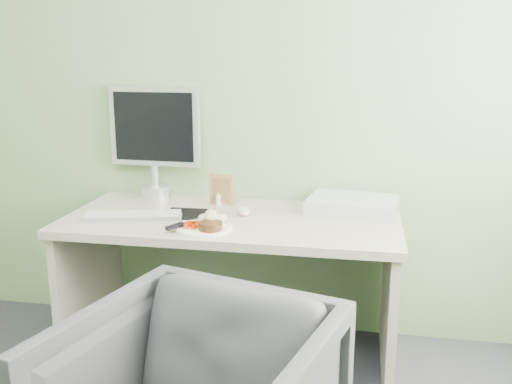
% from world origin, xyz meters
% --- Properties ---
extents(wall_back, '(3.50, 0.00, 3.50)m').
position_xyz_m(wall_back, '(0.00, 2.00, 1.35)').
color(wall_back, gray).
rests_on(wall_back, floor).
extents(desk, '(1.60, 0.75, 0.73)m').
position_xyz_m(desk, '(0.00, 1.62, 0.55)').
color(desk, '#BBAE9D').
rests_on(desk, floor).
extents(plate, '(0.25, 0.25, 0.01)m').
position_xyz_m(plate, '(-0.07, 1.40, 0.74)').
color(plate, white).
rests_on(plate, desk).
extents(steak, '(0.14, 0.14, 0.03)m').
position_xyz_m(steak, '(-0.04, 1.37, 0.76)').
color(steak, black).
rests_on(steak, plate).
extents(potato_pile, '(0.14, 0.12, 0.06)m').
position_xyz_m(potato_pile, '(-0.05, 1.46, 0.77)').
color(potato_pile, tan).
rests_on(potato_pile, plate).
extents(carrot_heap, '(0.06, 0.05, 0.04)m').
position_xyz_m(carrot_heap, '(-0.13, 1.39, 0.76)').
color(carrot_heap, red).
rests_on(carrot_heap, plate).
extents(steak_knife, '(0.14, 0.23, 0.02)m').
position_xyz_m(steak_knife, '(-0.17, 1.38, 0.76)').
color(steak_knife, silver).
rests_on(steak_knife, plate).
extents(mousepad, '(0.23, 0.21, 0.00)m').
position_xyz_m(mousepad, '(-0.22, 1.64, 0.73)').
color(mousepad, black).
rests_on(mousepad, desk).
extents(keyboard, '(0.47, 0.24, 0.02)m').
position_xyz_m(keyboard, '(-0.45, 1.51, 0.75)').
color(keyboard, white).
rests_on(keyboard, desk).
extents(computer_mouse, '(0.09, 0.12, 0.04)m').
position_xyz_m(computer_mouse, '(0.05, 1.67, 0.75)').
color(computer_mouse, white).
rests_on(computer_mouse, desk).
extents(photo_frame, '(0.13, 0.03, 0.16)m').
position_xyz_m(photo_frame, '(-0.10, 1.85, 0.81)').
color(photo_frame, '#A6814D').
rests_on(photo_frame, desk).
extents(eyedrop_bottle, '(0.02, 0.02, 0.07)m').
position_xyz_m(eyedrop_bottle, '(-0.12, 1.82, 0.76)').
color(eyedrop_bottle, white).
rests_on(eyedrop_bottle, desk).
extents(scanner, '(0.47, 0.35, 0.07)m').
position_xyz_m(scanner, '(0.57, 1.82, 0.76)').
color(scanner, silver).
rests_on(scanner, desk).
extents(monitor, '(0.50, 0.15, 0.60)m').
position_xyz_m(monitor, '(-0.49, 1.94, 1.07)').
color(monitor, silver).
rests_on(monitor, desk).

